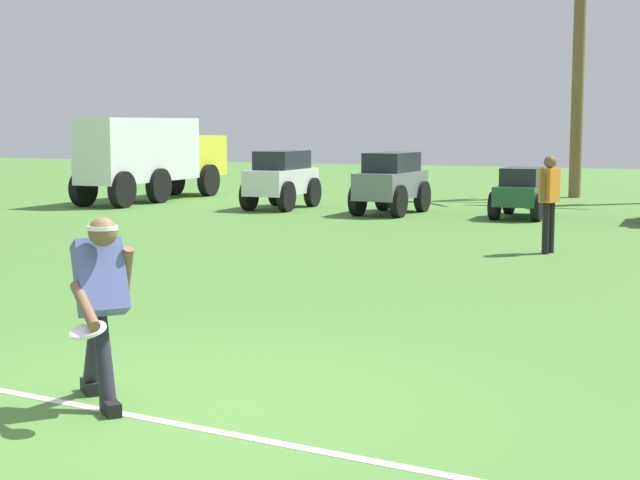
{
  "coord_description": "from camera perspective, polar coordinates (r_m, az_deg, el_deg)",
  "views": [
    {
      "loc": [
        3.64,
        -6.12,
        2.08
      ],
      "look_at": [
        -0.2,
        2.9,
        0.9
      ],
      "focal_mm": 55.0,
      "sensor_mm": 36.0,
      "label": 1
    }
  ],
  "objects": [
    {
      "name": "parked_car_slot_a",
      "position": [
        23.81,
        -2.24,
        3.63
      ],
      "size": [
        1.17,
        2.36,
        1.4
      ],
      "color": "silver",
      "rests_on": "ground_plane"
    },
    {
      "name": "teammate_near_sideline",
      "position": [
        15.96,
        13.19,
        2.58
      ],
      "size": [
        0.29,
        0.49,
        1.56
      ],
      "color": "black",
      "rests_on": "ground_plane"
    },
    {
      "name": "box_truck",
      "position": [
        26.56,
        -9.78,
        4.93
      ],
      "size": [
        1.39,
        5.9,
        2.2
      ],
      "color": "yellow",
      "rests_on": "ground_plane"
    },
    {
      "name": "parked_car_slot_c",
      "position": [
        21.96,
        11.7,
        2.76
      ],
      "size": [
        1.1,
        2.21,
        1.1
      ],
      "color": "#235133",
      "rests_on": "ground_plane"
    },
    {
      "name": "field_line_paint",
      "position": [
        7.06,
        -9.34,
        -10.32
      ],
      "size": [
        26.87,
        3.23,
        0.01
      ],
      "primitive_type": "cube",
      "rotation": [
        0.0,
        0.0,
        -0.12
      ],
      "color": "white",
      "rests_on": "ground_plane"
    },
    {
      "name": "parked_car_slot_b",
      "position": [
        22.47,
        4.16,
        3.42
      ],
      "size": [
        1.25,
        2.39,
        1.4
      ],
      "color": "slate",
      "rests_on": "ground_plane"
    },
    {
      "name": "frisbee_in_flight",
      "position": [
        6.85,
        -13.34,
        -5.13
      ],
      "size": [
        0.31,
        0.31,
        0.09
      ],
      "color": "white"
    },
    {
      "name": "palm_tree_far_left",
      "position": [
        28.3,
        14.85,
        10.74
      ],
      "size": [
        3.81,
        3.35,
        6.88
      ],
      "color": "brown",
      "rests_on": "ground_plane"
    },
    {
      "name": "frisbee_thrower",
      "position": [
        7.3,
        -12.65,
        -3.43
      ],
      "size": [
        0.79,
        0.93,
        1.41
      ],
      "color": "#23232D",
      "rests_on": "ground_plane"
    },
    {
      "name": "ground_plane",
      "position": [
        7.42,
        -7.5,
        -9.47
      ],
      "size": [
        80.0,
        80.0,
        0.0
      ],
      "primitive_type": "plane",
      "color": "#4C8035"
    }
  ]
}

